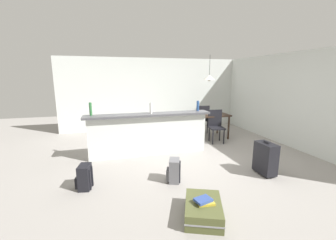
# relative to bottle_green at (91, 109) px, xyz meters

# --- Properties ---
(ground_plane) EXTENTS (13.00, 13.00, 0.05)m
(ground_plane) POSITION_rel_bottle_green_xyz_m (2.06, -0.45, -1.19)
(ground_plane) COLOR gray
(wall_back) EXTENTS (6.60, 0.10, 2.50)m
(wall_back) POSITION_rel_bottle_green_xyz_m (2.06, 2.60, 0.09)
(wall_back) COLOR silver
(wall_back) RESTS_ON ground_plane
(wall_right) EXTENTS (0.10, 6.00, 2.50)m
(wall_right) POSITION_rel_bottle_green_xyz_m (5.11, -0.15, 0.09)
(wall_right) COLOR silver
(wall_right) RESTS_ON ground_plane
(partition_half_wall) EXTENTS (2.80, 0.20, 0.97)m
(partition_half_wall) POSITION_rel_bottle_green_xyz_m (1.29, -0.10, -0.68)
(partition_half_wall) COLOR silver
(partition_half_wall) RESTS_ON ground_plane
(bar_countertop) EXTENTS (2.96, 0.40, 0.05)m
(bar_countertop) POSITION_rel_bottle_green_xyz_m (1.29, -0.10, -0.17)
(bar_countertop) COLOR #4C4C51
(bar_countertop) RESTS_ON partition_half_wall
(bottle_green) EXTENTS (0.06, 0.06, 0.29)m
(bottle_green) POSITION_rel_bottle_green_xyz_m (0.00, 0.00, 0.00)
(bottle_green) COLOR #2D6B38
(bottle_green) RESTS_ON bar_countertop
(bottle_white) EXTENTS (0.06, 0.06, 0.25)m
(bottle_white) POSITION_rel_bottle_green_xyz_m (1.34, -0.11, -0.02)
(bottle_white) COLOR silver
(bottle_white) RESTS_ON bar_countertop
(bottle_blue) EXTENTS (0.07, 0.07, 0.25)m
(bottle_blue) POSITION_rel_bottle_green_xyz_m (2.57, -0.01, -0.02)
(bottle_blue) COLOR #284C89
(bottle_blue) RESTS_ON bar_countertop
(dining_table) EXTENTS (1.10, 0.80, 0.74)m
(dining_table) POSITION_rel_bottle_green_xyz_m (3.35, 0.91, -0.52)
(dining_table) COLOR #332319
(dining_table) RESTS_ON ground_plane
(dining_chair_near_partition) EXTENTS (0.45, 0.45, 0.93)m
(dining_chair_near_partition) POSITION_rel_bottle_green_xyz_m (3.34, 0.43, -0.65)
(dining_chair_near_partition) COLOR black
(dining_chair_near_partition) RESTS_ON ground_plane
(dining_chair_far_side) EXTENTS (0.44, 0.44, 0.93)m
(dining_chair_far_side) POSITION_rel_bottle_green_xyz_m (3.38, 1.47, -0.65)
(dining_chair_far_side) COLOR black
(dining_chair_far_side) RESTS_ON ground_plane
(pendant_lamp) EXTENTS (0.34, 0.34, 0.77)m
(pendant_lamp) POSITION_rel_bottle_green_xyz_m (3.34, 0.98, 0.68)
(pendant_lamp) COLOR black
(suitcase_flat_olive) EXTENTS (0.72, 0.89, 0.22)m
(suitcase_flat_olive) POSITION_rel_bottle_green_xyz_m (1.56, -2.63, -1.05)
(suitcase_flat_olive) COLOR #51562D
(suitcase_flat_olive) RESTS_ON ground_plane
(suitcase_upright_black) EXTENTS (0.24, 0.44, 0.67)m
(suitcase_upright_black) POSITION_rel_bottle_green_xyz_m (3.26, -1.75, -0.83)
(suitcase_upright_black) COLOR black
(suitcase_upright_black) RESTS_ON ground_plane
(backpack_grey) EXTENTS (0.30, 0.32, 0.42)m
(backpack_grey) POSITION_rel_bottle_green_xyz_m (1.47, -1.56, -0.96)
(backpack_grey) COLOR slate
(backpack_grey) RESTS_ON ground_plane
(backpack_black) EXTENTS (0.28, 0.31, 0.42)m
(backpack_black) POSITION_rel_bottle_green_xyz_m (-0.07, -1.40, -0.96)
(backpack_black) COLOR black
(backpack_black) RESTS_ON ground_plane
(book_stack) EXTENTS (0.27, 0.21, 0.06)m
(book_stack) POSITION_rel_bottle_green_xyz_m (1.56, -2.65, -0.91)
(book_stack) COLOR gold
(book_stack) RESTS_ON suitcase_flat_olive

